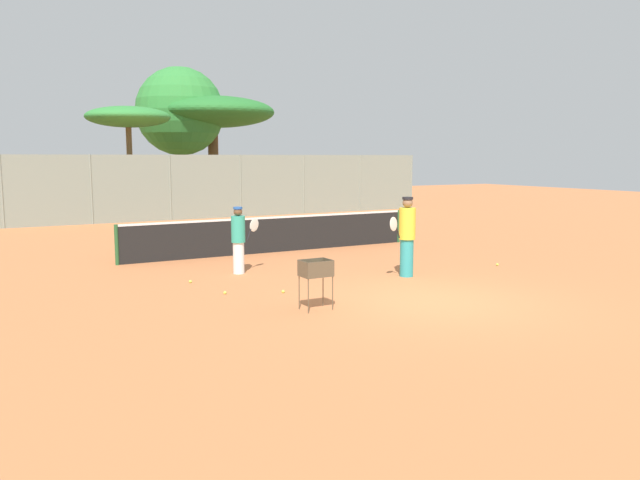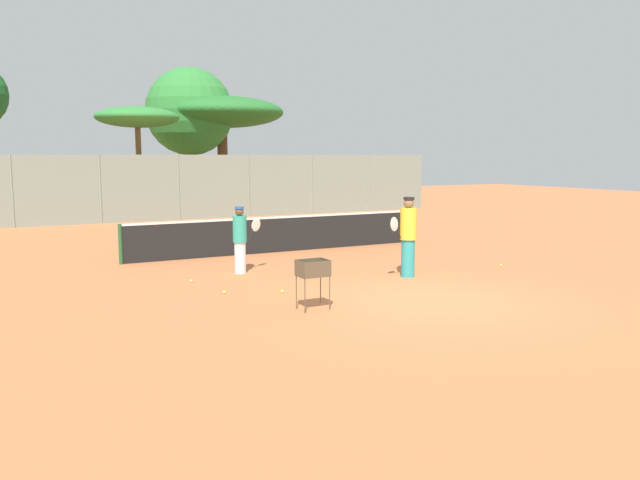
# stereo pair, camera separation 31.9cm
# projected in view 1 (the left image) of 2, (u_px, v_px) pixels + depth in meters

# --- Properties ---
(ground_plane) EXTENTS (80.00, 80.00, 0.00)m
(ground_plane) POSITION_uv_depth(u_px,v_px,m) (433.00, 301.00, 12.24)
(ground_plane) COLOR #C67242
(tennis_net) EXTENTS (9.19, 0.10, 1.07)m
(tennis_net) POSITION_uv_depth(u_px,v_px,m) (274.00, 234.00, 18.48)
(tennis_net) COLOR #26592D
(tennis_net) RESTS_ON ground_plane
(back_fence) EXTENTS (26.96, 0.08, 2.92)m
(back_fence) POSITION_uv_depth(u_px,v_px,m) (170.00, 188.00, 27.79)
(back_fence) COLOR gray
(back_fence) RESTS_ON ground_plane
(tree_2) EXTENTS (3.81, 3.81, 5.11)m
(tree_2) POSITION_uv_depth(u_px,v_px,m) (128.00, 118.00, 28.48)
(tree_2) COLOR brown
(tree_2) RESTS_ON ground_plane
(tree_3) EXTENTS (4.65, 4.65, 7.55)m
(tree_3) POSITION_uv_depth(u_px,v_px,m) (180.00, 112.00, 33.08)
(tree_3) COLOR brown
(tree_3) RESTS_ON ground_plane
(tree_4) EXTENTS (6.68, 6.68, 6.06)m
(tree_4) POSITION_uv_depth(u_px,v_px,m) (212.00, 113.00, 33.61)
(tree_4) COLOR brown
(tree_4) RESTS_ON ground_plane
(player_white_outfit) EXTENTS (0.92, 0.46, 1.89)m
(player_white_outfit) POSITION_uv_depth(u_px,v_px,m) (407.00, 236.00, 14.68)
(player_white_outfit) COLOR teal
(player_white_outfit) RESTS_ON ground_plane
(player_red_cap) EXTENTS (0.85, 0.42, 1.62)m
(player_red_cap) POSITION_uv_depth(u_px,v_px,m) (239.00, 239.00, 15.07)
(player_red_cap) COLOR white
(player_red_cap) RESTS_ON ground_plane
(ball_cart) EXTENTS (0.56, 0.41, 0.94)m
(ball_cart) POSITION_uv_depth(u_px,v_px,m) (316.00, 272.00, 11.49)
(ball_cart) COLOR brown
(ball_cart) RESTS_ON ground_plane
(tennis_ball_0) EXTENTS (0.07, 0.07, 0.07)m
(tennis_ball_0) POSITION_uv_depth(u_px,v_px,m) (225.00, 293.00, 12.87)
(tennis_ball_0) COLOR #D1E54C
(tennis_ball_0) RESTS_ON ground_plane
(tennis_ball_1) EXTENTS (0.07, 0.07, 0.07)m
(tennis_ball_1) POSITION_uv_depth(u_px,v_px,m) (190.00, 281.00, 14.02)
(tennis_ball_1) COLOR #D1E54C
(tennis_ball_1) RESTS_ON ground_plane
(tennis_ball_2) EXTENTS (0.07, 0.07, 0.07)m
(tennis_ball_2) POSITION_uv_depth(u_px,v_px,m) (283.00, 291.00, 12.98)
(tennis_ball_2) COLOR #D1E54C
(tennis_ball_2) RESTS_ON ground_plane
(tennis_ball_3) EXTENTS (0.07, 0.07, 0.07)m
(tennis_ball_3) POSITION_uv_depth(u_px,v_px,m) (497.00, 264.00, 16.25)
(tennis_ball_3) COLOR #D1E54C
(tennis_ball_3) RESTS_ON ground_plane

